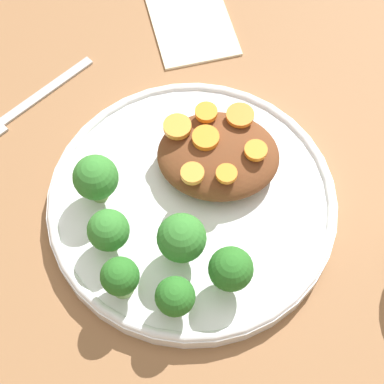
# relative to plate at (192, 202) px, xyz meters

# --- Properties ---
(ground_plane) EXTENTS (4.00, 4.00, 0.00)m
(ground_plane) POSITION_rel_plate_xyz_m (0.00, 0.00, -0.01)
(ground_plane) COLOR #8C603D
(plate) EXTENTS (0.28, 0.28, 0.02)m
(plate) POSITION_rel_plate_xyz_m (0.00, 0.00, 0.00)
(plate) COLOR white
(plate) RESTS_ON ground_plane
(stew_mound) EXTENTS (0.10, 0.12, 0.04)m
(stew_mound) POSITION_rel_plate_xyz_m (-0.04, 0.02, 0.02)
(stew_mound) COLOR brown
(stew_mound) RESTS_ON plate
(broccoli_floret_0) EXTENTS (0.04, 0.04, 0.05)m
(broccoli_floret_0) POSITION_rel_plate_xyz_m (0.05, -0.07, 0.03)
(broccoli_floret_0) COLOR #7FA85B
(broccoli_floret_0) RESTS_ON plate
(broccoli_floret_1) EXTENTS (0.04, 0.04, 0.05)m
(broccoli_floret_1) POSITION_rel_plate_xyz_m (0.08, 0.04, 0.04)
(broccoli_floret_1) COLOR #759E51
(broccoli_floret_1) RESTS_ON plate
(broccoli_floret_2) EXTENTS (0.04, 0.04, 0.06)m
(broccoli_floret_2) POSITION_rel_plate_xyz_m (0.06, -0.01, 0.04)
(broccoli_floret_2) COLOR #759E51
(broccoli_floret_2) RESTS_ON plate
(broccoli_floret_3) EXTENTS (0.03, 0.03, 0.05)m
(broccoli_floret_3) POSITION_rel_plate_xyz_m (0.09, -0.06, 0.03)
(broccoli_floret_3) COLOR #7FA85B
(broccoli_floret_3) RESTS_ON plate
(broccoli_floret_4) EXTENTS (0.04, 0.04, 0.06)m
(broccoli_floret_4) POSITION_rel_plate_xyz_m (0.00, -0.09, 0.04)
(broccoli_floret_4) COLOR #759E51
(broccoli_floret_4) RESTS_ON plate
(broccoli_floret_5) EXTENTS (0.03, 0.03, 0.05)m
(broccoli_floret_5) POSITION_rel_plate_xyz_m (0.11, -0.01, 0.03)
(broccoli_floret_5) COLOR #7FA85B
(broccoli_floret_5) RESTS_ON plate
(carrot_slice_0) EXTENTS (0.02, 0.02, 0.01)m
(carrot_slice_0) POSITION_rel_plate_xyz_m (-0.01, -0.00, 0.04)
(carrot_slice_0) COLOR orange
(carrot_slice_0) RESTS_ON stew_mound
(carrot_slice_1) EXTENTS (0.02, 0.02, 0.01)m
(carrot_slice_1) POSITION_rel_plate_xyz_m (-0.03, 0.06, 0.04)
(carrot_slice_1) COLOR orange
(carrot_slice_1) RESTS_ON stew_mound
(carrot_slice_2) EXTENTS (0.03, 0.03, 0.00)m
(carrot_slice_2) POSITION_rel_plate_xyz_m (-0.07, 0.04, 0.04)
(carrot_slice_2) COLOR orange
(carrot_slice_2) RESTS_ON stew_mound
(carrot_slice_3) EXTENTS (0.02, 0.02, 0.01)m
(carrot_slice_3) POSITION_rel_plate_xyz_m (-0.07, 0.01, 0.04)
(carrot_slice_3) COLOR orange
(carrot_slice_3) RESTS_ON stew_mound
(carrot_slice_4) EXTENTS (0.03, 0.03, 0.01)m
(carrot_slice_4) POSITION_rel_plate_xyz_m (-0.06, -0.02, 0.04)
(carrot_slice_4) COLOR orange
(carrot_slice_4) RESTS_ON stew_mound
(carrot_slice_5) EXTENTS (0.03, 0.03, 0.01)m
(carrot_slice_5) POSITION_rel_plate_xyz_m (-0.05, 0.01, 0.04)
(carrot_slice_5) COLOR orange
(carrot_slice_5) RESTS_ON stew_mound
(carrot_slice_6) EXTENTS (0.02, 0.02, 0.00)m
(carrot_slice_6) POSITION_rel_plate_xyz_m (-0.01, 0.03, 0.04)
(carrot_slice_6) COLOR orange
(carrot_slice_6) RESTS_ON stew_mound
(fork) EXTENTS (0.14, 0.13, 0.01)m
(fork) POSITION_rel_plate_xyz_m (-0.10, -0.19, -0.01)
(fork) COLOR #B2B2B2
(fork) RESTS_ON ground_plane
(napkin) EXTENTS (0.16, 0.12, 0.01)m
(napkin) POSITION_rel_plate_xyz_m (-0.24, -0.01, -0.01)
(napkin) COLOR beige
(napkin) RESTS_ON ground_plane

